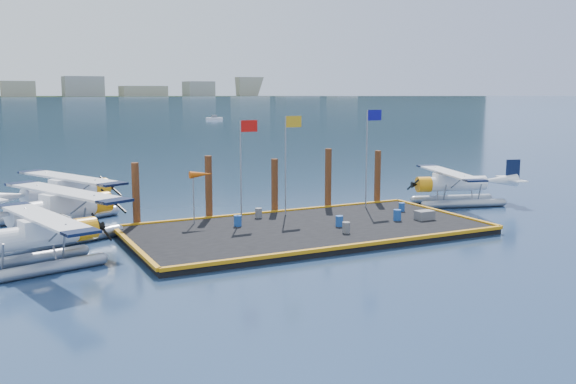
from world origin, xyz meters
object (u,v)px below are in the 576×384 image
drum_0 (238,221)px  seaplane_d (454,186)px  drum_1 (339,221)px  drum_4 (402,207)px  piling_3 (328,180)px  seaplane_b (58,213)px  flagpole_yellow (288,150)px  seaplane_a (37,239)px  seaplane_c (64,195)px  drum_5 (259,213)px  windsock (201,176)px  drum_3 (346,227)px  piling_0 (136,197)px  piling_4 (377,179)px  drum_2 (397,215)px  crate (424,215)px  piling_2 (275,188)px  piling_1 (209,190)px  flagpole_red (244,154)px  flagpole_blue (369,144)px

drum_0 → seaplane_d: bearing=5.3°
drum_0 → drum_1: 5.87m
drum_4 → piling_3: size_ratio=0.13×
seaplane_b → flagpole_yellow: flagpole_yellow is taller
seaplane_a → seaplane_c: size_ratio=0.93×
drum_5 → piling_3: 6.30m
seaplane_d → windsock: 18.95m
seaplane_b → drum_1: seaplane_b is taller
drum_3 → drum_5: size_ratio=1.00×
drum_5 → piling_0: piling_0 is taller
drum_1 → drum_3: 1.75m
flagpole_yellow → piling_4: bearing=11.6°
seaplane_c → windsock: bearing=21.5°
drum_0 → drum_2: bearing=-16.5°
drum_1 → seaplane_d: bearing=19.4°
crate → piling_2: piling_2 is taller
piling_4 → drum_5: bearing=-170.3°
flagpole_yellow → windsock: (-5.73, 0.00, -1.28)m
seaplane_d → piling_3: bearing=95.4°
piling_0 → piling_3: size_ratio=0.93×
drum_3 → piling_1: bearing=124.1°
drum_4 → piling_4: 4.08m
seaplane_a → flagpole_yellow: flagpole_yellow is taller
drum_5 → flagpole_red: bearing=174.5°
drum_1 → flagpole_blue: flagpole_blue is taller
windsock → seaplane_a: bearing=-152.8°
crate → windsock: size_ratio=0.35×
seaplane_d → drum_1: seaplane_d is taller
drum_0 → piling_2: piling_2 is taller
seaplane_a → flagpole_red: size_ratio=1.53×
crate → flagpole_red: 11.58m
windsock → piling_0: size_ratio=0.78×
seaplane_c → drum_0: bearing=20.6°
seaplane_c → flagpole_yellow: bearing=37.8°
drum_0 → piling_2: size_ratio=0.17×
drum_0 → crate: (10.90, -3.25, -0.04)m
drum_0 → piling_1: 3.71m
seaplane_b → flagpole_yellow: size_ratio=1.63×
drum_1 → crate: (5.66, -0.60, -0.04)m
drum_3 → crate: size_ratio=0.55×
drum_0 → piling_4: bearing=15.9°
drum_5 → piling_4: bearing=9.7°
flagpole_yellow → piling_2: 3.07m
flagpole_red → piling_4: flagpole_red is taller
drum_1 → flagpole_red: bearing=132.4°
drum_4 → flagpole_red: 11.01m
drum_2 → piling_3: 6.43m
drum_4 → piling_0: piling_0 is taller
crate → windsock: windsock is taller
drum_2 → drum_1: bearing=178.8°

